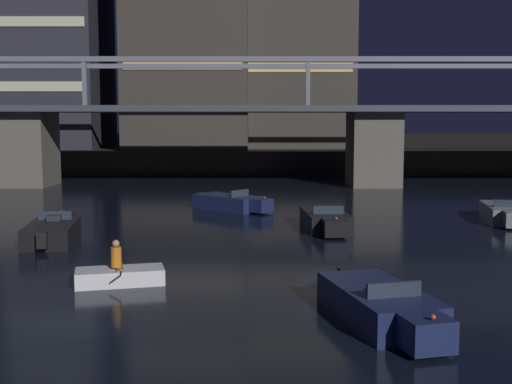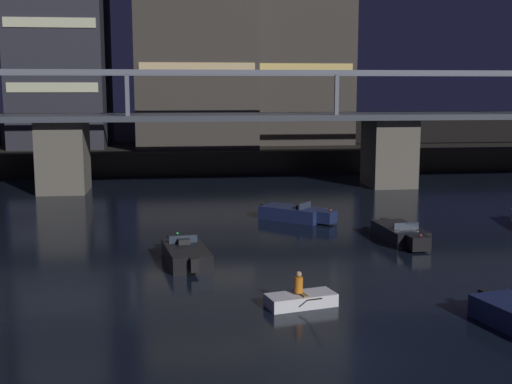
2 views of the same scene
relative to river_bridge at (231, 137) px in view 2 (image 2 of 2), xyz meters
The scene contains 7 objects.
ground_plane 34.35m from the river_bridge, 90.00° to the right, with size 400.00×400.00×0.00m, color black.
far_riverbank 48.11m from the river_bridge, 90.00° to the left, with size 240.00×80.00×2.20m, color black.
river_bridge is the anchor object (origin of this frame).
speedboat_near_right 14.20m from the river_bridge, 78.03° to the right, with size 4.53×4.23×1.16m.
speedboat_mid_center 23.29m from the river_bridge, 100.20° to the right, with size 2.35×5.23×1.16m.
speedboat_mid_right 21.40m from the river_bridge, 69.55° to the right, with size 2.05×5.22×1.16m.
dinghy_with_paddler 29.72m from the river_bridge, 89.78° to the right, with size 2.78×2.60×1.36m.
Camera 2 is at (-4.47, -19.06, 8.15)m, focal length 46.90 mm.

